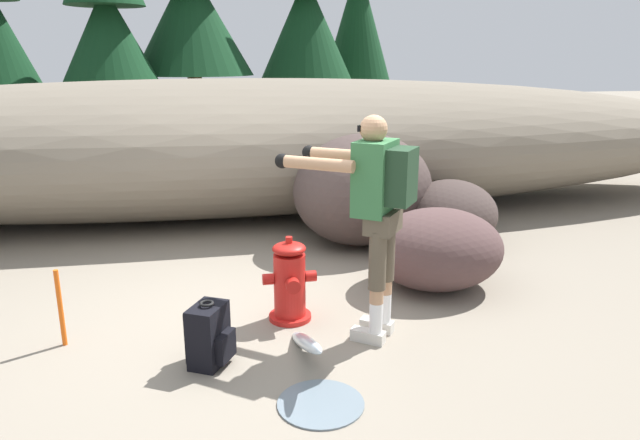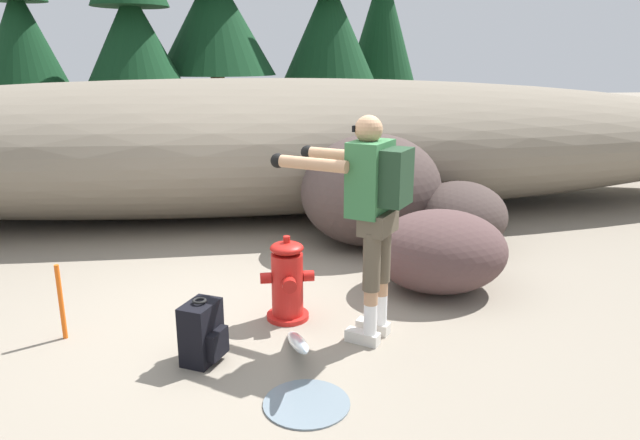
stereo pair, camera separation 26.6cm
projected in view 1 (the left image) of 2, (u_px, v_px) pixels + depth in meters
The scene contains 13 objects.
ground_plane at pixel (260, 314), 4.95m from camera, with size 56.00×56.00×0.04m, color gray.
dirt_embankment at pixel (232, 147), 7.93m from camera, with size 15.82×3.20×1.82m, color #756B5B.
fire_hydrant at pixel (290, 282), 4.73m from camera, with size 0.44×0.39×0.71m.
hydrant_water_jet at pixel (309, 355), 3.99m from camera, with size 0.55×1.37×0.51m.
utility_worker at pixel (375, 200), 4.23m from camera, with size 1.01×0.89×1.70m.
spare_backpack at pixel (209, 336), 4.06m from camera, with size 0.36×0.36×0.47m.
boulder_large at pixel (363, 189), 6.63m from camera, with size 1.70×1.40×1.27m, color #433633.
boulder_mid at pixel (437, 249), 5.40m from camera, with size 1.24×1.06×0.75m, color #4D3736.
boulder_small at pixel (451, 214), 6.55m from camera, with size 1.04×1.14×0.77m, color #403430.
pine_tree_left at pixel (107, 24), 11.61m from camera, with size 2.41×2.41×5.05m.
pine_tree_right at pixel (306, 9), 13.94m from camera, with size 2.33×2.33×5.64m.
pine_tree_far_right at pixel (358, 0), 15.64m from camera, with size 1.92×1.92×6.71m.
survey_stake at pixel (60, 308), 4.31m from camera, with size 0.04×0.04×0.60m, color #E55914.
Camera 1 is at (-0.41, -4.56, 2.10)m, focal length 32.65 mm.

